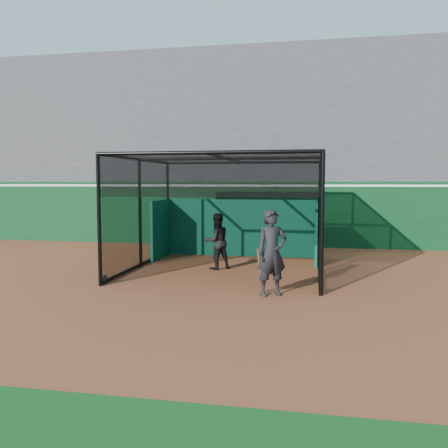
# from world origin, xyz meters

# --- Properties ---
(ground) EXTENTS (120.00, 120.00, 0.00)m
(ground) POSITION_xyz_m (0.00, 0.00, 0.00)
(ground) COLOR brown
(ground) RESTS_ON ground
(outfield_wall) EXTENTS (50.00, 0.50, 2.50)m
(outfield_wall) POSITION_xyz_m (0.00, 8.50, 1.29)
(outfield_wall) COLOR #0B3D1B
(outfield_wall) RESTS_ON ground
(grandstand) EXTENTS (50.00, 7.85, 8.95)m
(grandstand) POSITION_xyz_m (0.00, 12.27, 4.48)
(grandstand) COLOR #4C4C4F
(grandstand) RESTS_ON ground
(batting_cage) EXTENTS (5.26, 5.46, 3.13)m
(batting_cage) POSITION_xyz_m (0.80, 3.16, 1.56)
(batting_cage) COLOR black
(batting_cage) RESTS_ON ground
(batter) EXTENTS (0.98, 0.95, 1.60)m
(batter) POSITION_xyz_m (0.50, 3.19, 0.80)
(batter) COLOR black
(batter) RESTS_ON ground
(on_deck_player) EXTENTS (0.82, 0.73, 1.89)m
(on_deck_player) POSITION_xyz_m (2.32, 0.27, 0.94)
(on_deck_player) COLOR black
(on_deck_player) RESTS_ON ground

